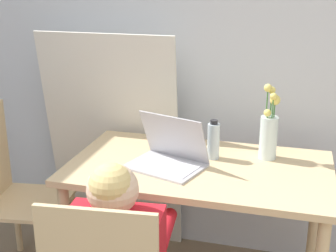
{
  "coord_description": "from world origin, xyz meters",
  "views": [
    {
      "loc": [
        0.33,
        -0.26,
        1.58
      ],
      "look_at": [
        -0.2,
        1.65,
        0.92
      ],
      "focal_mm": 50.0,
      "sensor_mm": 36.0,
      "label": 1
    }
  ],
  "objects_px": {
    "flower_vase": "(269,131)",
    "water_bottle": "(213,141)",
    "chair_spare": "(15,193)",
    "laptop": "(169,154)"
  },
  "relations": [
    {
      "from": "flower_vase",
      "to": "water_bottle",
      "type": "distance_m",
      "value": 0.26
    },
    {
      "from": "chair_spare",
      "to": "flower_vase",
      "type": "xyz_separation_m",
      "value": [
        1.28,
        0.16,
        0.41
      ]
    },
    {
      "from": "flower_vase",
      "to": "laptop",
      "type": "bearing_deg",
      "value": -154.17
    },
    {
      "from": "laptop",
      "to": "chair_spare",
      "type": "bearing_deg",
      "value": -165.44
    },
    {
      "from": "flower_vase",
      "to": "chair_spare",
      "type": "bearing_deg",
      "value": -172.91
    },
    {
      "from": "laptop",
      "to": "flower_vase",
      "type": "relative_size",
      "value": 1.08
    },
    {
      "from": "chair_spare",
      "to": "laptop",
      "type": "bearing_deg",
      "value": -101.57
    },
    {
      "from": "laptop",
      "to": "flower_vase",
      "type": "xyz_separation_m",
      "value": [
        0.42,
        0.21,
        0.08
      ]
    },
    {
      "from": "chair_spare",
      "to": "water_bottle",
      "type": "distance_m",
      "value": 1.1
    },
    {
      "from": "chair_spare",
      "to": "water_bottle",
      "type": "bearing_deg",
      "value": -93.52
    }
  ]
}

